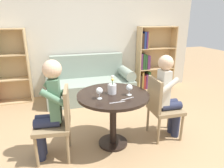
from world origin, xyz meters
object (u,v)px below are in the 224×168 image
(chair_left, at_px, (58,121))
(wine_glass_left, at_px, (99,91))
(chair_right, at_px, (161,106))
(person_left, at_px, (49,107))
(flower_vase, at_px, (112,88))
(couch, at_px, (90,85))
(bookshelf_right, at_px, (150,60))
(person_right, at_px, (168,95))
(wine_glass_right, at_px, (129,88))

(chair_left, height_order, wine_glass_left, chair_left)
(chair_right, xyz_separation_m, person_left, (-1.50, -0.02, 0.18))
(flower_vase, bearing_deg, chair_right, -2.47)
(chair_left, bearing_deg, wine_glass_left, 91.17)
(couch, xyz_separation_m, bookshelf_right, (1.53, 0.27, 0.39))
(chair_left, distance_m, person_right, 1.52)
(couch, distance_m, bookshelf_right, 1.60)
(person_left, bearing_deg, wine_glass_left, 90.29)
(bookshelf_right, bearing_deg, chair_right, -112.18)
(chair_right, height_order, flower_vase, flower_vase)
(couch, relative_size, person_right, 1.47)
(bookshelf_right, bearing_deg, couch, -170.01)
(chair_right, relative_size, wine_glass_right, 6.34)
(wine_glass_left, xyz_separation_m, flower_vase, (0.19, 0.12, -0.02))
(wine_glass_left, relative_size, flower_vase, 0.58)
(chair_left, xyz_separation_m, person_left, (-0.09, 0.02, 0.18))
(couch, height_order, wine_glass_right, couch)
(couch, relative_size, chair_right, 1.99)
(bookshelf_right, height_order, person_left, bookshelf_right)
(person_right, xyz_separation_m, flower_vase, (-0.81, 0.04, 0.17))
(bookshelf_right, xyz_separation_m, wine_glass_right, (-1.34, -2.10, 0.14))
(bookshelf_right, xyz_separation_m, chair_right, (-0.82, -2.02, -0.20))
(person_left, bearing_deg, chair_left, 85.13)
(chair_left, height_order, person_right, person_right)
(chair_left, height_order, chair_right, same)
(bookshelf_right, xyz_separation_m, flower_vase, (-1.54, -1.98, 0.12))
(person_left, height_order, wine_glass_right, person_left)
(bookshelf_right, height_order, wine_glass_right, bookshelf_right)
(chair_left, distance_m, wine_glass_right, 0.96)
(couch, bearing_deg, person_right, -65.47)
(wine_glass_left, height_order, wine_glass_right, wine_glass_left)
(flower_vase, bearing_deg, wine_glass_right, -29.74)
(couch, bearing_deg, wine_glass_left, -96.30)
(person_left, height_order, person_right, person_left)
(chair_left, distance_m, chair_right, 1.42)
(couch, height_order, flower_vase, flower_vase)
(couch, xyz_separation_m, flower_vase, (-0.01, -1.71, 0.51))
(bookshelf_right, relative_size, chair_left, 1.66)
(chair_right, height_order, wine_glass_right, chair_right)
(couch, bearing_deg, person_left, -114.22)
(wine_glass_right, height_order, flower_vase, flower_vase)
(person_left, bearing_deg, person_right, 97.67)
(bookshelf_right, distance_m, chair_left, 3.05)
(chair_right, bearing_deg, couch, 23.99)
(person_left, xyz_separation_m, flower_vase, (0.79, 0.05, 0.15))
(bookshelf_right, distance_m, person_right, 2.15)
(couch, height_order, person_left, person_left)
(person_right, bearing_deg, chair_left, 93.20)
(bookshelf_right, bearing_deg, flower_vase, -127.79)
(couch, height_order, wine_glass_left, couch)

